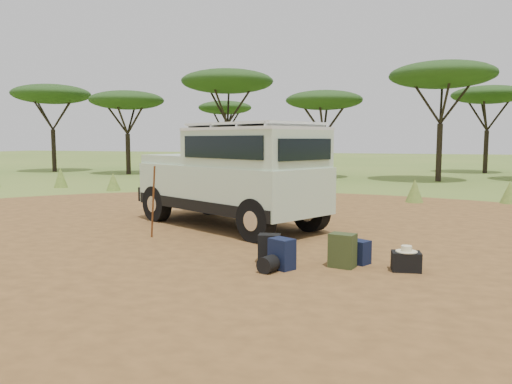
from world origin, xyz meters
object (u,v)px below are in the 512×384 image
(backpack_navy, at_px, (282,254))
(duffel_navy, at_px, (358,252))
(walking_staff, at_px, (153,202))
(backpack_olive, at_px, (342,251))
(hard_case, at_px, (406,262))
(backpack_black, at_px, (269,249))
(safari_vehicle, at_px, (234,178))

(backpack_navy, bearing_deg, duffel_navy, 62.55)
(walking_staff, xyz_separation_m, duffel_navy, (4.41, -0.79, -0.58))
(backpack_olive, height_order, hard_case, backpack_olive)
(duffel_navy, bearing_deg, backpack_olive, -96.37)
(walking_staff, relative_size, duffel_navy, 3.90)
(backpack_olive, bearing_deg, walking_staff, 176.64)
(walking_staff, xyz_separation_m, backpack_olive, (4.20, -1.12, -0.50))
(backpack_olive, relative_size, duffel_navy, 1.39)
(duffel_navy, distance_m, hard_case, 0.83)
(backpack_black, height_order, hard_case, backpack_black)
(backpack_navy, xyz_separation_m, duffel_navy, (1.14, 0.76, -0.05))
(walking_staff, distance_m, backpack_black, 3.24)
(backpack_navy, bearing_deg, safari_vehicle, 150.73)
(duffel_navy, bearing_deg, backpack_black, -136.92)
(backpack_navy, bearing_deg, backpack_black, 161.83)
(walking_staff, height_order, backpack_navy, walking_staff)
(hard_case, bearing_deg, safari_vehicle, 134.70)
(safari_vehicle, height_order, backpack_navy, safari_vehicle)
(backpack_olive, relative_size, hard_case, 1.26)
(backpack_black, height_order, backpack_navy, backpack_navy)
(backpack_olive, xyz_separation_m, hard_case, (1.01, 0.08, -0.13))
(safari_vehicle, bearing_deg, duffel_navy, -11.75)
(duffel_navy, bearing_deg, walking_staff, -163.20)
(backpack_navy, relative_size, hard_case, 1.13)
(safari_vehicle, bearing_deg, backpack_olive, -16.91)
(backpack_black, distance_m, duffel_navy, 1.52)
(safari_vehicle, relative_size, backpack_navy, 10.60)
(backpack_navy, xyz_separation_m, hard_case, (1.93, 0.51, -0.10))
(walking_staff, xyz_separation_m, backpack_navy, (3.28, -1.55, -0.53))
(backpack_navy, distance_m, duffel_navy, 1.37)
(backpack_black, xyz_separation_m, backpack_olive, (1.24, 0.09, 0.03))
(safari_vehicle, distance_m, backpack_olive, 4.46)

